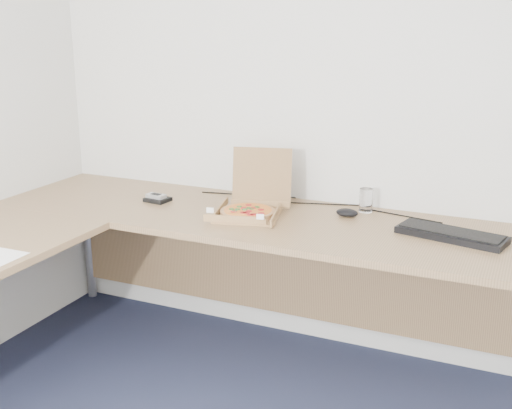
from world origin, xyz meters
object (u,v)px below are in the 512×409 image
at_px(pizza_box, 249,208).
at_px(wallet, 158,200).
at_px(keyboard, 451,235).
at_px(drinking_glass, 366,200).
at_px(desk, 143,241).

height_order(pizza_box, wallet, pizza_box).
bearing_deg(keyboard, drinking_glass, 164.33).
relative_size(desk, wallet, 22.69).
xyz_separation_m(drinking_glass, wallet, (-0.97, -0.24, -0.05)).
xyz_separation_m(desk, drinking_glass, (0.76, 0.69, 0.08)).
relative_size(drinking_glass, wallet, 0.99).
bearing_deg(pizza_box, drinking_glass, 15.86).
height_order(drinking_glass, wallet, drinking_glass).
distance_m(drinking_glass, keyboard, 0.47).
xyz_separation_m(drinking_glass, keyboard, (0.41, -0.22, -0.04)).
relative_size(drinking_glass, keyboard, 0.25).
relative_size(keyboard, wallet, 3.90).
bearing_deg(drinking_glass, pizza_box, -149.94).
distance_m(pizza_box, drinking_glass, 0.54).
relative_size(desk, pizza_box, 7.78).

